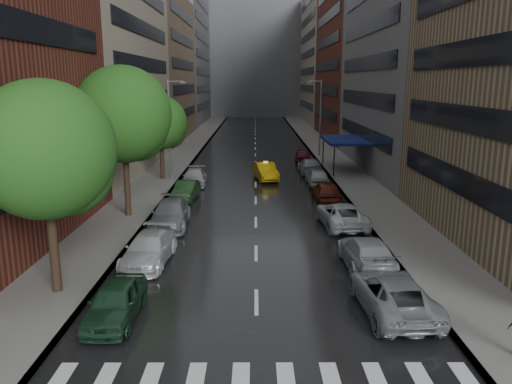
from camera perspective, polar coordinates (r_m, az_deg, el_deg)
The scene contains 16 objects.
ground at distance 17.75m, azimuth 0.08°, elevation -17.93°, with size 220.00×220.00×0.00m, color gray.
road at distance 65.91m, azimuth -0.07°, elevation 4.76°, with size 14.00×140.00×0.01m, color black.
sidewalk_left at distance 66.50m, azimuth -7.88°, elevation 4.77°, with size 4.00×140.00×0.15m, color gray.
sidewalk_right at distance 66.52m, azimuth 7.73°, elevation 4.78°, with size 4.00×140.00×0.15m, color gray.
buildings_left at distance 75.89m, azimuth -12.05°, elevation 17.62°, with size 8.00×108.00×38.00m.
buildings_right at distance 73.79m, azimuth 12.19°, elevation 17.02°, with size 8.05×109.10×36.00m.
building_far at distance 133.47m, azimuth -0.10°, elevation 15.62°, with size 40.00×14.00×32.00m, color slate.
tree_near at distance 22.04m, azimuth -23.00°, elevation 4.40°, with size 5.73×5.73×9.14m.
tree_mid at distance 33.73m, azimuth -14.96°, elevation 8.54°, with size 6.29×6.29×10.03m.
tree_far at distance 46.31m, azimuth -10.85°, elevation 7.77°, with size 4.85×4.85×7.72m.
taxi at distance 46.28m, azimuth 1.10°, elevation 2.37°, with size 1.67×4.80×1.58m, color yellow.
parked_cars_left at distance 31.81m, azimuth -9.80°, elevation -2.64°, with size 2.46×30.15×1.59m.
parked_cars_right at distance 35.52m, azimuth 8.72°, elevation -0.97°, with size 2.93×42.57×1.56m.
street_lamp_left at distance 46.12m, azimuth -9.77°, elevation 7.30°, with size 1.74×0.22×9.00m.
street_lamp_right at distance 60.93m, azimuth 7.29°, elevation 8.63°, with size 1.74×0.22×9.00m.
awning at distance 51.43m, azimuth 10.05°, elevation 5.85°, with size 4.00×8.00×3.12m.
Camera 1 is at (-0.06, -15.29, 9.03)m, focal length 35.00 mm.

